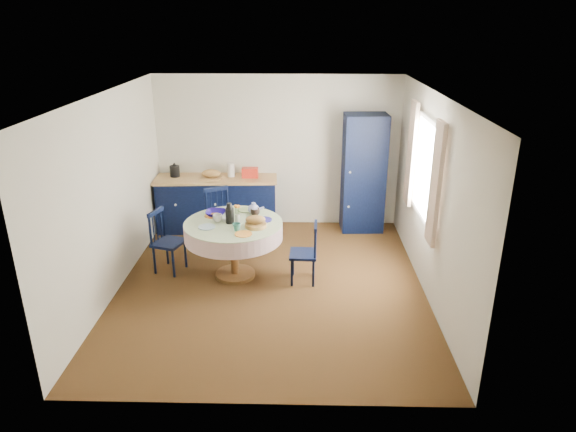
% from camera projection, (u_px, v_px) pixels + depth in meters
% --- Properties ---
extents(floor, '(4.50, 4.50, 0.00)m').
position_uv_depth(floor, '(271.00, 285.00, 6.83)').
color(floor, black).
rests_on(floor, ground).
extents(ceiling, '(4.50, 4.50, 0.00)m').
position_uv_depth(ceiling, '(269.00, 94.00, 5.92)').
color(ceiling, white).
rests_on(ceiling, wall_back).
extents(wall_back, '(4.00, 0.02, 2.50)m').
position_uv_depth(wall_back, '(278.00, 152.00, 8.47)').
color(wall_back, beige).
rests_on(wall_back, floor).
extents(wall_left, '(0.02, 4.50, 2.50)m').
position_uv_depth(wall_left, '(111.00, 195.00, 6.42)').
color(wall_left, beige).
rests_on(wall_left, floor).
extents(wall_right, '(0.02, 4.50, 2.50)m').
position_uv_depth(wall_right, '(432.00, 198.00, 6.33)').
color(wall_right, beige).
rests_on(wall_right, floor).
extents(window, '(0.10, 1.74, 1.45)m').
position_uv_depth(window, '(425.00, 170.00, 6.51)').
color(window, white).
rests_on(window, wall_right).
extents(kitchen_counter, '(2.01, 0.73, 1.13)m').
position_uv_depth(kitchen_counter, '(217.00, 202.00, 8.51)').
color(kitchen_counter, black).
rests_on(kitchen_counter, floor).
extents(pantry_cabinet, '(0.70, 0.51, 1.92)m').
position_uv_depth(pantry_cabinet, '(363.00, 174.00, 8.31)').
color(pantry_cabinet, black).
rests_on(pantry_cabinet, floor).
extents(dining_table, '(1.31, 1.31, 1.07)m').
position_uv_depth(dining_table, '(234.00, 231.00, 6.83)').
color(dining_table, brown).
rests_on(dining_table, floor).
extents(chair_left, '(0.48, 0.49, 0.88)m').
position_uv_depth(chair_left, '(166.00, 241.00, 7.08)').
color(chair_left, black).
rests_on(chair_left, floor).
extents(chair_far, '(0.56, 0.55, 0.94)m').
position_uv_depth(chair_far, '(220.00, 219.00, 7.77)').
color(chair_far, black).
rests_on(chair_far, floor).
extents(chair_right, '(0.37, 0.38, 0.83)m').
position_uv_depth(chair_right, '(306.00, 252.00, 6.79)').
color(chair_right, black).
rests_on(chair_right, floor).
extents(mug_a, '(0.13, 0.13, 0.10)m').
position_uv_depth(mug_a, '(217.00, 218.00, 6.81)').
color(mug_a, silver).
rests_on(mug_a, dining_table).
extents(mug_b, '(0.11, 0.11, 0.10)m').
position_uv_depth(mug_b, '(237.00, 227.00, 6.51)').
color(mug_b, '#2B685E').
rests_on(mug_b, dining_table).
extents(mug_c, '(0.13, 0.13, 0.10)m').
position_uv_depth(mug_c, '(255.00, 212.00, 7.01)').
color(mug_c, black).
rests_on(mug_c, dining_table).
extents(mug_d, '(0.11, 0.11, 0.10)m').
position_uv_depth(mug_d, '(228.00, 210.00, 7.09)').
color(mug_d, silver).
rests_on(mug_d, dining_table).
extents(cobalt_bowl, '(0.28, 0.28, 0.07)m').
position_uv_depth(cobalt_bowl, '(216.00, 213.00, 7.01)').
color(cobalt_bowl, '#140A66').
rests_on(cobalt_bowl, dining_table).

